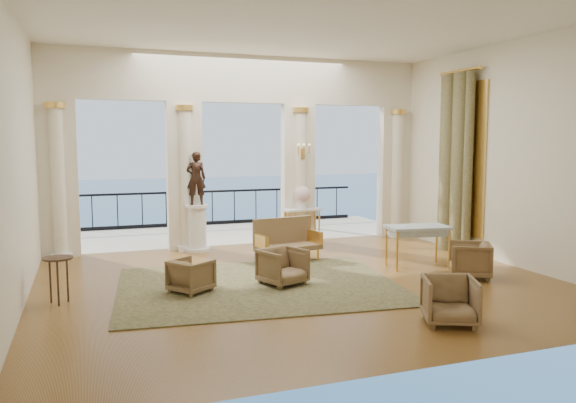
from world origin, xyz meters
name	(u,v)px	position (x,y,z in m)	size (l,w,h in m)	color
floor	(301,283)	(0.00, 0.00, 0.00)	(9.00, 9.00, 0.00)	#44270B
room_walls	(328,117)	(0.00, -1.12, 2.88)	(9.00, 9.00, 9.00)	#ECE3C6
arcade	(243,138)	(0.00, 3.82, 2.58)	(9.00, 0.56, 4.50)	beige
terrace	(225,234)	(0.00, 5.80, -0.05)	(10.00, 3.60, 0.10)	#BAB39D
balustrade	(212,211)	(0.00, 7.40, 0.41)	(9.00, 0.06, 1.03)	black
palm_tree	(284,86)	(2.00, 6.60, 4.09)	(2.00, 2.00, 4.50)	#4C3823
sea	(119,212)	(0.00, 60.00, -6.00)	(160.00, 160.00, 0.00)	#1D5485
curtain	(455,163)	(4.28, 1.50, 2.02)	(0.33, 1.40, 4.09)	brown
window_frame	(462,159)	(4.47, 1.50, 2.10)	(0.04, 1.60, 3.40)	#EBB44D
wall_sconce	(303,153)	(1.40, 3.51, 2.23)	(0.30, 0.11, 0.33)	#EBB44D
rug	(259,285)	(-0.78, 0.03, 0.01)	(4.76, 3.70, 0.02)	#2B321A
armchair_a	(283,265)	(-0.36, -0.03, 0.36)	(0.69, 0.65, 0.71)	#45331E
armchair_b	(450,298)	(1.11, -2.80, 0.36)	(0.70, 0.66, 0.72)	#45331E
armchair_c	(470,258)	(3.07, -0.70, 0.36)	(0.70, 0.66, 0.72)	#45331E
armchair_d	(191,274)	(-1.96, 0.02, 0.31)	(0.60, 0.56, 0.62)	#45331E
settee	(286,240)	(0.36, 1.79, 0.45)	(1.43, 0.78, 0.90)	#45331E
game_table	(418,230)	(2.63, 0.38, 0.74)	(1.29, 0.82, 0.83)	#91A8B9
pedestal	(197,229)	(-1.20, 3.50, 0.51)	(0.58, 0.58, 1.07)	silver
statue	(196,178)	(-1.20, 3.50, 1.67)	(0.44, 0.29, 1.20)	black
console_table	(302,215)	(1.39, 3.55, 0.72)	(0.95, 0.47, 0.86)	silver
urn	(302,196)	(1.39, 3.55, 1.18)	(0.42, 0.42, 0.55)	white
side_table	(58,264)	(-4.00, 0.07, 0.63)	(0.45, 0.45, 0.73)	black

